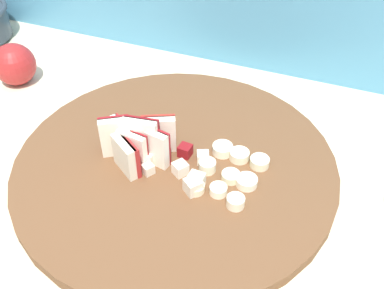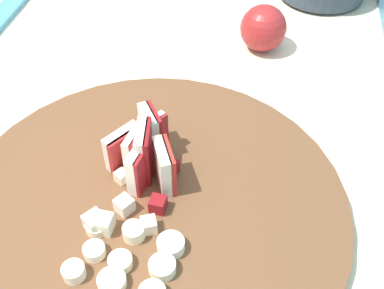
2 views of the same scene
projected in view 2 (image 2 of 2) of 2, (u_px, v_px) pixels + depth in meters
The scene contains 5 objects.
cutting_board at pixel (150, 205), 0.54m from camera, with size 0.45×0.45×0.02m, color brown.
apple_wedge_fan at pixel (145, 151), 0.55m from camera, with size 0.10×0.09×0.07m.
apple_dice_pile at pixel (131, 200), 0.52m from camera, with size 0.11×0.09×0.02m.
banana_slice_rows at pixel (129, 259), 0.47m from camera, with size 0.09×0.11×0.02m.
whole_apple at pixel (263, 28), 0.75m from camera, with size 0.07×0.07×0.07m, color #A32323.
Camera 2 is at (0.36, 0.14, 1.36)m, focal length 43.90 mm.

